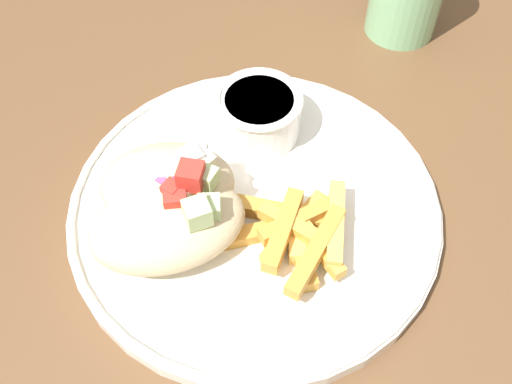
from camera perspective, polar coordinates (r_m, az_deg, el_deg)
name	(u,v)px	position (r m, az deg, el deg)	size (l,w,h in m)	color
table	(263,254)	(0.54, 0.70, -5.90)	(1.32, 1.32, 0.73)	brown
plate	(256,210)	(0.47, 0.00, -1.74)	(0.29, 0.29, 0.02)	white
pita_sandwich_near	(168,224)	(0.44, -8.34, -2.99)	(0.12, 0.08, 0.06)	beige
pita_sandwich_far	(169,184)	(0.45, -8.32, 0.78)	(0.12, 0.10, 0.07)	beige
fries_pile	(296,230)	(0.45, 3.87, -3.64)	(0.10, 0.11, 0.02)	#E5B251
sauce_ramekin	(259,113)	(0.50, 0.30, 7.56)	(0.07, 0.07, 0.04)	white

